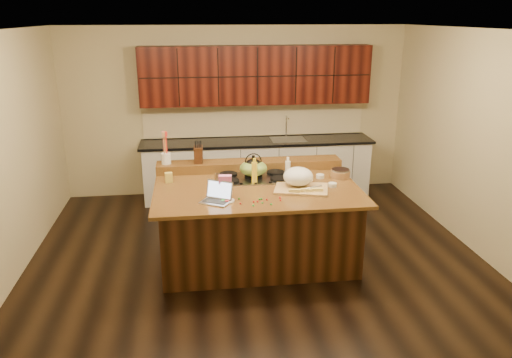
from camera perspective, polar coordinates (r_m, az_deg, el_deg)
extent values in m
cube|color=black|center=(6.25, 0.06, -8.93)|extent=(5.50, 5.00, 0.01)
cube|color=silver|center=(5.55, 0.07, 16.77)|extent=(5.50, 5.00, 0.01)
cube|color=tan|center=(8.18, -2.27, 7.71)|extent=(5.50, 0.01, 2.70)
cube|color=tan|center=(3.43, 5.63, -7.76)|extent=(5.50, 0.01, 2.70)
cube|color=tan|center=(6.05, -26.77, 1.93)|extent=(0.01, 5.00, 2.70)
cube|color=tan|center=(6.69, 24.22, 3.69)|extent=(0.01, 5.00, 2.70)
cube|color=black|center=(6.05, 0.06, -5.19)|extent=(2.22, 1.42, 0.88)
cube|color=black|center=(5.89, 0.06, -1.08)|extent=(2.40, 1.60, 0.04)
cube|color=black|center=(6.52, -0.75, 1.61)|extent=(2.40, 0.30, 0.12)
cube|color=gray|center=(6.16, -0.30, 0.06)|extent=(0.92, 0.52, 0.02)
cylinder|color=black|center=(6.25, -3.18, 0.52)|extent=(0.22, 0.22, 0.03)
cylinder|color=black|center=(6.32, 2.25, 0.73)|extent=(0.22, 0.22, 0.03)
cylinder|color=black|center=(6.00, -2.99, -0.24)|extent=(0.22, 0.22, 0.03)
cylinder|color=black|center=(6.07, 2.66, 0.00)|extent=(0.22, 0.22, 0.03)
cylinder|color=black|center=(6.15, -0.30, 0.26)|extent=(0.22, 0.22, 0.03)
cube|color=silver|center=(8.11, 0.14, 1.06)|extent=(3.60, 0.62, 0.90)
cube|color=black|center=(7.98, 0.15, 4.29)|extent=(3.70, 0.66, 0.04)
cube|color=gray|center=(8.06, 3.68, 4.50)|extent=(0.55, 0.42, 0.01)
cylinder|color=gray|center=(8.19, 3.47, 6.05)|extent=(0.02, 0.02, 0.36)
cube|color=black|center=(7.94, 0.01, 11.78)|extent=(3.60, 0.34, 0.90)
cube|color=tan|center=(8.22, -0.14, 6.70)|extent=(3.60, 0.03, 0.50)
ellipsoid|color=black|center=(6.12, -0.31, 1.36)|extent=(0.29, 0.29, 0.21)
ellipsoid|color=olive|center=(6.12, -0.31, 1.25)|extent=(0.38, 0.38, 0.19)
cube|color=#B7B7BC|center=(5.40, -4.65, -2.64)|extent=(0.37, 0.33, 0.01)
cube|color=black|center=(5.40, -4.65, -2.55)|extent=(0.29, 0.24, 0.00)
cube|color=#B7B7BC|center=(5.46, -4.19, -1.22)|extent=(0.30, 0.21, 0.20)
cube|color=silver|center=(5.45, -4.21, -1.24)|extent=(0.26, 0.18, 0.17)
cylinder|color=yellow|center=(5.93, -0.18, 0.64)|extent=(0.09, 0.09, 0.27)
cylinder|color=silver|center=(6.06, 3.65, 0.92)|extent=(0.07, 0.07, 0.25)
cube|color=tan|center=(5.80, 5.20, -1.11)|extent=(0.70, 0.59, 0.03)
ellipsoid|color=white|center=(5.83, 4.84, 0.29)|extent=(0.35, 0.35, 0.22)
cube|color=#EDD872|center=(5.63, 4.43, -1.34)|extent=(0.13, 0.04, 0.04)
cube|color=#EDD872|center=(5.66, 5.74, -1.28)|extent=(0.13, 0.04, 0.04)
cube|color=#EDD872|center=(5.69, 7.03, -1.22)|extent=(0.13, 0.04, 0.04)
cylinder|color=gray|center=(5.80, 6.52, -0.94)|extent=(0.23, 0.09, 0.01)
cylinder|color=white|center=(5.95, 8.73, -0.66)|extent=(0.12, 0.12, 0.04)
cylinder|color=white|center=(6.12, 6.07, 0.00)|extent=(0.11, 0.11, 0.04)
cylinder|color=white|center=(6.24, 7.34, 0.32)|extent=(0.13, 0.13, 0.04)
cylinder|color=#996B3F|center=(6.28, 9.62, 0.55)|extent=(0.31, 0.31, 0.09)
cone|color=silver|center=(5.67, 5.61, -1.36)|extent=(0.10, 0.10, 0.07)
cube|color=pink|center=(5.49, -3.53, -0.89)|extent=(0.15, 0.09, 0.26)
cylinder|color=white|center=(5.44, -3.42, -2.48)|extent=(0.21, 0.21, 0.01)
cube|color=gold|center=(6.10, -9.94, 0.16)|extent=(0.10, 0.07, 0.12)
cylinder|color=white|center=(6.45, -10.24, 2.34)|extent=(0.14, 0.14, 0.14)
cube|color=black|center=(6.44, -6.60, 2.80)|extent=(0.12, 0.18, 0.21)
ellipsoid|color=red|center=(5.34, -1.80, -2.81)|extent=(0.02, 0.02, 0.02)
ellipsoid|color=#198C26|center=(5.32, 1.74, -2.89)|extent=(0.02, 0.02, 0.02)
ellipsoid|color=red|center=(5.45, 1.24, -2.37)|extent=(0.02, 0.02, 0.02)
ellipsoid|color=#198C26|center=(5.46, 0.42, -2.31)|extent=(0.02, 0.02, 0.02)
ellipsoid|color=red|center=(5.51, 2.76, -2.15)|extent=(0.02, 0.02, 0.02)
ellipsoid|color=#198C26|center=(5.47, 0.64, -2.28)|extent=(0.02, 0.02, 0.02)
ellipsoid|color=red|center=(5.39, -0.27, -2.61)|extent=(0.02, 0.02, 0.02)
ellipsoid|color=#198C26|center=(5.48, -1.95, -2.26)|extent=(0.02, 0.02, 0.02)
ellipsoid|color=red|center=(5.44, 2.82, -2.44)|extent=(0.02, 0.02, 0.02)
ellipsoid|color=#198C26|center=(5.29, -0.31, -3.04)|extent=(0.02, 0.02, 0.02)
ellipsoid|color=red|center=(5.40, 0.17, -2.59)|extent=(0.02, 0.02, 0.02)
ellipsoid|color=#198C26|center=(5.36, 0.72, -2.74)|extent=(0.02, 0.02, 0.02)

